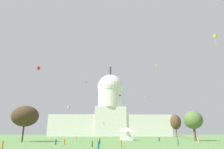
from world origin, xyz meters
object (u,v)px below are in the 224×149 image
at_px(tree_west_far, 25,116).
at_px(kite_pink_low, 69,107).
at_px(kite_cyan_high, 62,61).
at_px(kite_green_low, 118,115).
at_px(person_navy_near_tree_east, 159,139).
at_px(person_tan_mid_center, 76,139).
at_px(person_teal_near_tree_west, 98,145).
at_px(kite_lime_high, 156,66).
at_px(person_orange_back_center, 121,143).
at_px(event_tent, 126,133).
at_px(person_navy_lawn_far_right, 56,142).
at_px(kite_yellow_mid, 145,97).
at_px(kite_orange_high, 76,88).
at_px(kite_black_mid, 120,95).
at_px(person_teal_lawn_far_left, 178,142).
at_px(kite_turquoise_mid, 96,95).
at_px(kite_violet_high, 86,82).
at_px(tree_east_far, 176,122).
at_px(person_navy_aisle_center, 100,141).
at_px(kite_cyan_high_b, 79,49).
at_px(person_olive_front_left, 92,144).
at_px(kite_blue_mid, 122,104).
at_px(kite_white_mid, 133,96).
at_px(person_orange_front_right, 64,142).
at_px(person_tan_near_tent, 198,140).
at_px(person_orange_back_right, 2,145).
at_px(kite_red_mid, 38,68).
at_px(capitol_building, 110,113).
at_px(kite_gold_high, 215,36).
at_px(tree_east_near, 193,120).

height_order(tree_west_far, kite_pink_low, kite_pink_low).
bearing_deg(kite_cyan_high, kite_green_low, -11.86).
xyz_separation_m(tree_west_far, kite_pink_low, (9.02, 37.30, 8.26)).
bearing_deg(person_navy_near_tree_east, person_tan_mid_center, -146.72).
height_order(person_teal_near_tree_west, kite_lime_high, kite_lime_high).
distance_m(tree_west_far, person_orange_back_center, 44.17).
distance_m(event_tent, person_navy_lawn_far_right, 39.88).
xyz_separation_m(kite_yellow_mid, kite_orange_high, (-58.37, 32.02, 13.73)).
bearing_deg(kite_black_mid, person_teal_lawn_far_left, 126.16).
distance_m(kite_turquoise_mid, kite_violet_high, 28.86).
relative_size(tree_east_far, kite_green_low, 12.46).
xyz_separation_m(person_navy_aisle_center, kite_cyan_high_b, (-17.09, 64.54, 58.17)).
relative_size(person_navy_aisle_center, kite_cyan_high, 0.88).
bearing_deg(person_olive_front_left, kite_violet_high, 140.44).
distance_m(person_tan_mid_center, kite_blue_mid, 103.16).
height_order(event_tent, kite_white_mid, kite_white_mid).
height_order(person_orange_front_right, kite_pink_low, kite_pink_low).
distance_m(person_navy_aisle_center, person_tan_near_tent, 32.84).
distance_m(kite_pink_low, kite_cyan_high_b, 43.03).
xyz_separation_m(person_navy_aisle_center, kite_turquoise_mid, (-5.38, 84.84, 29.56)).
height_order(person_navy_aisle_center, person_tan_near_tent, person_navy_aisle_center).
xyz_separation_m(person_orange_front_right, kite_orange_high, (-16.45, 120.38, 42.67)).
bearing_deg(kite_white_mid, person_orange_back_right, -127.54).
height_order(tree_east_far, person_tan_mid_center, tree_east_far).
relative_size(tree_west_far, kite_red_mid, 5.31).
relative_size(kite_green_low, kite_turquoise_mid, 0.95).
height_order(event_tent, person_tan_near_tent, event_tent).
relative_size(capitol_building, person_teal_lawn_far_left, 68.01).
bearing_deg(person_navy_lawn_far_right, person_orange_back_center, 8.64).
distance_m(person_tan_mid_center, kite_gold_high, 64.61).
relative_size(person_teal_lawn_far_left, person_navy_lawn_far_right, 1.19).
bearing_deg(kite_white_mid, kite_turquoise_mid, 112.26).
bearing_deg(kite_cyan_high_b, person_teal_near_tree_west, 34.17).
bearing_deg(capitol_building, kite_yellow_mid, -64.92).
relative_size(person_navy_near_tree_east, kite_cyan_high, 0.82).
xyz_separation_m(person_tan_near_tent, kite_pink_low, (-51.55, 46.64, 16.67)).
height_order(kite_pink_low, kite_white_mid, kite_white_mid).
relative_size(tree_west_far, person_tan_near_tent, 8.18).
distance_m(event_tent, kite_pink_low, 41.01).
relative_size(person_orange_back_center, kite_yellow_mid, 0.46).
xyz_separation_m(kite_blue_mid, kite_yellow_mid, (15.49, -27.69, 1.84)).
xyz_separation_m(tree_east_far, kite_lime_high, (-16.93, -25.40, 27.97)).
height_order(tree_east_far, kite_turquoise_mid, kite_turquoise_mid).
height_order(person_navy_near_tree_east, kite_blue_mid, kite_blue_mid).
height_order(tree_east_near, person_tan_mid_center, tree_east_near).
relative_size(person_olive_front_left, kite_cyan_high, 0.77).
relative_size(person_navy_aisle_center, kite_violet_high, 1.52).
distance_m(kite_blue_mid, kite_violet_high, 38.18).
xyz_separation_m(person_navy_lawn_far_right, kite_cyan_high, (-18.97, 76.70, 53.39)).
distance_m(kite_cyan_high, kite_pink_low, 43.67).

